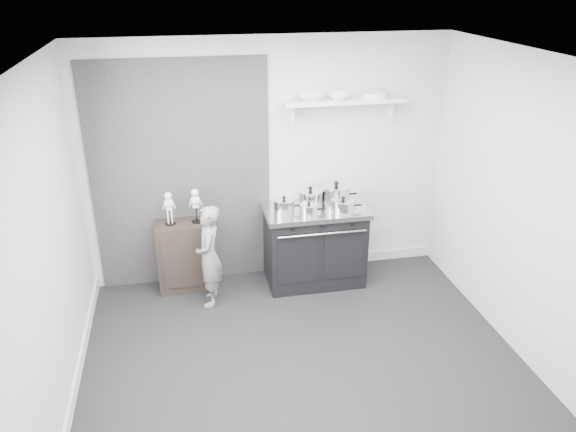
# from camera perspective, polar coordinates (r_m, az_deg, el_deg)

# --- Properties ---
(ground) EXTENTS (4.00, 4.00, 0.00)m
(ground) POSITION_cam_1_polar(r_m,az_deg,el_deg) (5.28, 1.61, -14.89)
(ground) COLOR black
(ground) RESTS_ON ground
(room_shell) EXTENTS (4.02, 3.62, 2.71)m
(room_shell) POSITION_cam_1_polar(r_m,az_deg,el_deg) (4.56, 0.33, 2.43)
(room_shell) COLOR silver
(room_shell) RESTS_ON ground
(wall_shelf) EXTENTS (1.30, 0.26, 0.24)m
(wall_shelf) POSITION_cam_1_polar(r_m,az_deg,el_deg) (6.08, 5.73, 11.47)
(wall_shelf) COLOR silver
(wall_shelf) RESTS_ON room_shell
(stove) EXTENTS (1.13, 0.70, 0.90)m
(stove) POSITION_cam_1_polar(r_m,az_deg,el_deg) (6.33, 2.68, -2.86)
(stove) COLOR black
(stove) RESTS_ON ground
(side_cabinet) EXTENTS (0.61, 0.35, 0.79)m
(side_cabinet) POSITION_cam_1_polar(r_m,az_deg,el_deg) (6.32, -10.36, -3.95)
(side_cabinet) COLOR black
(side_cabinet) RESTS_ON ground
(child) EXTENTS (0.32, 0.44, 1.11)m
(child) POSITION_cam_1_polar(r_m,az_deg,el_deg) (5.92, -8.01, -4.05)
(child) COLOR gray
(child) RESTS_ON ground
(pot_front_left) EXTENTS (0.31, 0.23, 0.19)m
(pot_front_left) POSITION_cam_1_polar(r_m,az_deg,el_deg) (5.98, -0.39, 1.03)
(pot_front_left) COLOR silver
(pot_front_left) RESTS_ON stove
(pot_back_left) EXTENTS (0.37, 0.28, 0.21)m
(pot_back_left) POSITION_cam_1_polar(r_m,az_deg,el_deg) (6.21, 2.28, 1.93)
(pot_back_left) COLOR silver
(pot_back_left) RESTS_ON stove
(pot_back_right) EXTENTS (0.39, 0.31, 0.26)m
(pot_back_right) POSITION_cam_1_polar(r_m,az_deg,el_deg) (6.24, 4.91, 2.22)
(pot_back_right) COLOR silver
(pot_back_right) RESTS_ON stove
(pot_front_right) EXTENTS (0.34, 0.25, 0.18)m
(pot_front_right) POSITION_cam_1_polar(r_m,az_deg,el_deg) (6.04, 5.60, 1.06)
(pot_front_right) COLOR silver
(pot_front_right) RESTS_ON stove
(pot_front_center) EXTENTS (0.28, 0.19, 0.15)m
(pot_front_center) POSITION_cam_1_polar(r_m,az_deg,el_deg) (5.95, 2.14, 0.70)
(pot_front_center) COLOR silver
(pot_front_center) RESTS_ON stove
(skeleton_full) EXTENTS (0.12, 0.08, 0.42)m
(skeleton_full) POSITION_cam_1_polar(r_m,az_deg,el_deg) (6.07, -12.00, 1.01)
(skeleton_full) COLOR silver
(skeleton_full) RESTS_ON side_cabinet
(skeleton_torso) EXTENTS (0.12, 0.08, 0.44)m
(skeleton_torso) POSITION_cam_1_polar(r_m,az_deg,el_deg) (6.07, -9.37, 1.29)
(skeleton_torso) COLOR silver
(skeleton_torso) RESTS_ON side_cabinet
(bowl_large) EXTENTS (0.27, 0.27, 0.07)m
(bowl_large) POSITION_cam_1_polar(r_m,az_deg,el_deg) (5.97, 2.27, 11.96)
(bowl_large) COLOR white
(bowl_large) RESTS_ON wall_shelf
(bowl_small) EXTENTS (0.22, 0.22, 0.07)m
(bowl_small) POSITION_cam_1_polar(r_m,az_deg,el_deg) (6.04, 5.16, 12.06)
(bowl_small) COLOR white
(bowl_small) RESTS_ON wall_shelf
(plate_stack) EXTENTS (0.26, 0.26, 0.06)m
(plate_stack) POSITION_cam_1_polar(r_m,az_deg,el_deg) (6.17, 8.76, 12.07)
(plate_stack) COLOR white
(plate_stack) RESTS_ON wall_shelf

